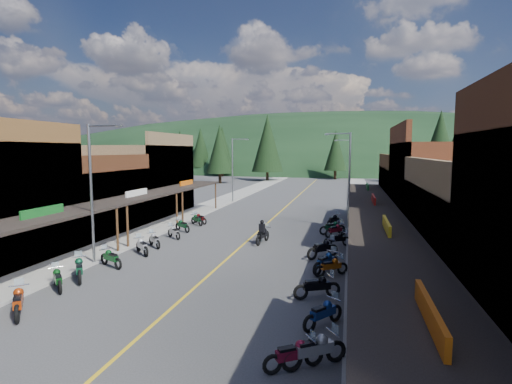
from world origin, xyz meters
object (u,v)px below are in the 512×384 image
Objects in this scene: streetlight_2 at (348,176)px; pedestrian_east_b at (360,208)px; rider_on_bike at (263,234)px; pine_5 at (474,144)px; shop_west_2 at (79,201)px; bike_west_5 at (111,257)px; bike_west_11 at (200,218)px; bike_west_10 at (197,219)px; bike_west_3 at (58,278)px; pine_8 at (180,153)px; streetlight_3 at (348,166)px; streetlight_0 at (93,187)px; pine_9 at (457,151)px; bike_east_6 at (326,261)px; streetlight_1 at (234,167)px; bike_east_11 at (334,220)px; bike_east_2 at (315,348)px; bike_east_1 at (294,353)px; shop_east_2 at (457,198)px; pine_1 at (222,147)px; bike_west_9 at (182,225)px; bike_east_4 at (317,285)px; bike_east_5 at (331,266)px; bike_west_4 at (79,268)px; pine_10 at (220,149)px; pine_4 at (405,147)px; bike_west_8 at (174,231)px; bike_west_6 at (142,245)px; bike_east_8 at (337,238)px; pine_7 at (201,148)px; shop_west_3 at (140,180)px; bike_east_10 at (332,227)px; shop_east_3 at (427,197)px; pine_2 at (267,143)px; pedestrian_east_a at (380,273)px; pine_3 at (336,150)px; bike_west_2 at (18,300)px; pine_11 at (440,146)px.

pedestrian_east_b is (1.19, 5.84, -3.49)m from streetlight_2.
pine_5 is at bearing 74.16° from rider_on_bike.
shop_west_2 reaches higher than bike_west_5.
bike_west_10 is at bearing -148.19° from bike_west_11.
bike_west_11 is (0.33, 17.54, -0.04)m from bike_west_3.
bike_west_11 is (7.92, 5.76, -2.00)m from shop_west_2.
streetlight_3 is at bearing -19.05° from pine_8.
pine_9 is at bearing 58.75° from streetlight_0.
bike_east_6 is at bearing -54.65° from bike_west_5.
streetlight_1 is 18.78m from bike_east_11.
bike_east_2 is at bearing -63.18° from rider_on_bike.
bike_west_11 is at bearing 42.75° from bike_west_3.
bike_east_1 is (12.54, -8.43, -3.91)m from streetlight_0.
bike_west_3 is 12.53m from bike_east_1.
bike_east_2 is at bearing -115.71° from shop_east_2.
bike_west_9 is at bearing -74.73° from pine_1.
bike_east_5 is (0.47, 3.40, -0.05)m from bike_east_4.
pine_8 is 4.71× the size of bike_east_2.
pine_10 is at bearing 63.28° from bike_west_4.
pine_4 reaches higher than streetlight_0.
bike_west_8 is (16.47, -38.64, -5.45)m from pine_8.
bike_east_11 reaches higher than bike_west_6.
bike_east_6 is at bearing -34.16° from bike_east_8.
pine_4 is 16.18m from pine_9.
pine_7 is 77.40m from bike_east_11.
shop_west_3 is 5.86× the size of bike_west_11.
shop_west_3 is 5.42× the size of bike_west_3.
rider_on_bike is at bearing -69.83° from pine_1.
streetlight_2 is 53.23m from pine_4.
pine_4 is at bearing 61.42° from shop_west_2.
pedestrian_east_b is (2.24, 8.35, 0.35)m from bike_east_10.
pine_7 is (-38.95, 68.00, 2.78)m from streetlight_2.
bike_west_4 is at bearing -152.58° from shop_east_2.
bike_east_2 is (-0.77, -22.09, -3.85)m from streetlight_2.
pine_8 is (-35.75, 28.70, 3.44)m from shop_east_3.
pine_5 is at bearing 17.65° from pine_2.
bike_east_1 is (-8.17, -25.73, -1.99)m from shop_east_3.
pine_5 reaches higher than pedestrian_east_a.
bike_west_5 is at bearing 39.06° from bike_west_3.
pine_3 reaches higher than bike_west_2.
bike_west_2 is at bearing -96.91° from pine_3.
pine_4 is at bearing 22.98° from bike_west_6.
pine_11 is at bearing 30.70° from streetlight_1.
pine_7 reaches higher than pine_3.
pine_1 is (-10.25, 68.30, 4.70)m from shop_west_2.
pine_8 is 4.47× the size of bike_west_2.
shop_west_3 is at bearing -141.68° from pine_11.
pine_3 reaches higher than bike_west_8.
pine_5 is 72.57m from bike_east_10.
pine_5 reaches higher than bike_west_9.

